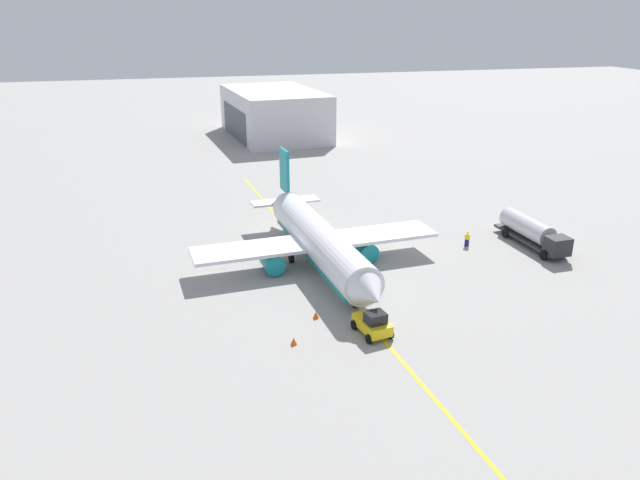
{
  "coord_description": "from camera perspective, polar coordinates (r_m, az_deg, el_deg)",
  "views": [
    {
      "loc": [
        56.83,
        -15.02,
        25.47
      ],
      "look_at": [
        0.0,
        0.0,
        3.0
      ],
      "focal_mm": 33.78,
      "sensor_mm": 36.0,
      "label": 1
    }
  ],
  "objects": [
    {
      "name": "airplane",
      "position": [
        63.43,
        -0.14,
        -0.07
      ],
      "size": [
        31.59,
        26.79,
        9.85
      ],
      "color": "white",
      "rests_on": "ground"
    },
    {
      "name": "distant_hangar",
      "position": [
        131.86,
        -4.39,
        11.88
      ],
      "size": [
        30.8,
        19.73,
        9.77
      ],
      "color": "silver",
      "rests_on": "ground"
    },
    {
      "name": "safety_cone_nose",
      "position": [
        53.52,
        -0.4,
        -7.12
      ],
      "size": [
        0.57,
        0.57,
        0.63
      ],
      "primitive_type": "cone",
      "color": "#F2590F",
      "rests_on": "ground"
    },
    {
      "name": "fuel_tanker",
      "position": [
        73.22,
        19.46,
        0.77
      ],
      "size": [
        11.37,
        3.22,
        3.15
      ],
      "color": "#2D2D33",
      "rests_on": "ground"
    },
    {
      "name": "taxi_line_marking",
      "position": [
        64.06,
        0.0,
        -2.5
      ],
      "size": [
        74.54,
        5.67,
        0.01
      ],
      "primitive_type": "cube",
      "rotation": [
        0.0,
        0.0,
        0.07
      ],
      "color": "yellow",
      "rests_on": "ground"
    },
    {
      "name": "safety_cone_wingtip",
      "position": [
        49.65,
        -2.51,
        -9.55
      ],
      "size": [
        0.57,
        0.57,
        0.63
      ],
      "primitive_type": "cone",
      "color": "#F2590F",
      "rests_on": "ground"
    },
    {
      "name": "ground_plane",
      "position": [
        64.06,
        0.0,
        -2.51
      ],
      "size": [
        400.0,
        400.0,
        0.0
      ],
      "primitive_type": "plane",
      "color": "#9E9B96"
    },
    {
      "name": "pushback_tug",
      "position": [
        50.93,
        5.03,
        -7.88
      ],
      "size": [
        3.89,
        2.86,
        2.2
      ],
      "color": "yellow",
      "rests_on": "ground"
    },
    {
      "name": "refueling_worker",
      "position": [
        71.24,
        13.76,
        0.05
      ],
      "size": [
        0.62,
        0.62,
        1.71
      ],
      "color": "navy",
      "rests_on": "ground"
    }
  ]
}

